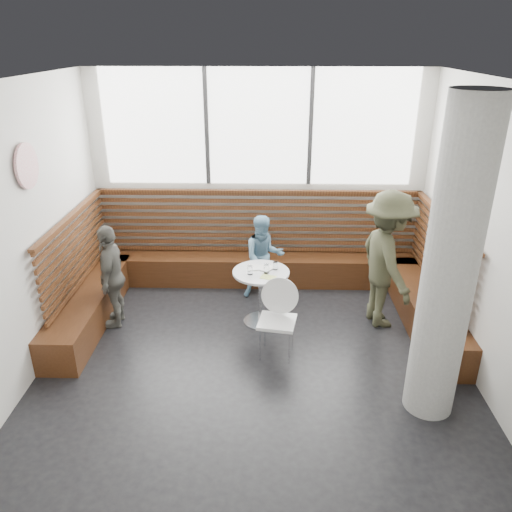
{
  "coord_description": "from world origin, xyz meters",
  "views": [
    {
      "loc": [
        0.14,
        -4.84,
        3.58
      ],
      "look_at": [
        0.0,
        1.0,
        1.0
      ],
      "focal_mm": 35.0,
      "sensor_mm": 36.0,
      "label": 1
    }
  ],
  "objects_px": {
    "child_left": "(112,276)",
    "adult_man": "(387,260)",
    "child_back": "(264,257)",
    "cafe_table": "(261,286)",
    "concrete_column": "(450,268)",
    "cafe_chair": "(277,312)"
  },
  "relations": [
    {
      "from": "adult_man",
      "to": "child_left",
      "type": "distance_m",
      "value": 3.6
    },
    {
      "from": "cafe_chair",
      "to": "child_back",
      "type": "relative_size",
      "value": 0.76
    },
    {
      "from": "cafe_table",
      "to": "adult_man",
      "type": "height_order",
      "value": "adult_man"
    },
    {
      "from": "concrete_column",
      "to": "child_back",
      "type": "xyz_separation_m",
      "value": [
        -1.76,
        2.41,
        -0.97
      ]
    },
    {
      "from": "concrete_column",
      "to": "child_back",
      "type": "height_order",
      "value": "concrete_column"
    },
    {
      "from": "cafe_table",
      "to": "child_back",
      "type": "bearing_deg",
      "value": 87.91
    },
    {
      "from": "child_back",
      "to": "child_left",
      "type": "bearing_deg",
      "value": -169.38
    },
    {
      "from": "adult_man",
      "to": "child_left",
      "type": "bearing_deg",
      "value": 80.46
    },
    {
      "from": "adult_man",
      "to": "child_left",
      "type": "relative_size",
      "value": 1.31
    },
    {
      "from": "cafe_table",
      "to": "child_left",
      "type": "height_order",
      "value": "child_left"
    },
    {
      "from": "concrete_column",
      "to": "cafe_chair",
      "type": "relative_size",
      "value": 3.38
    },
    {
      "from": "child_back",
      "to": "cafe_table",
      "type": "bearing_deg",
      "value": -104.38
    },
    {
      "from": "concrete_column",
      "to": "cafe_chair",
      "type": "distance_m",
      "value": 2.12
    },
    {
      "from": "concrete_column",
      "to": "adult_man",
      "type": "bearing_deg",
      "value": 95.18
    },
    {
      "from": "cafe_table",
      "to": "child_left",
      "type": "distance_m",
      "value": 1.96
    },
    {
      "from": "adult_man",
      "to": "child_left",
      "type": "height_order",
      "value": "adult_man"
    },
    {
      "from": "child_back",
      "to": "child_left",
      "type": "relative_size",
      "value": 0.89
    },
    {
      "from": "child_left",
      "to": "adult_man",
      "type": "bearing_deg",
      "value": 87.94
    },
    {
      "from": "cafe_chair",
      "to": "adult_man",
      "type": "height_order",
      "value": "adult_man"
    },
    {
      "from": "cafe_table",
      "to": "cafe_chair",
      "type": "xyz_separation_m",
      "value": [
        0.2,
        -0.68,
        0.01
      ]
    },
    {
      "from": "concrete_column",
      "to": "cafe_table",
      "type": "height_order",
      "value": "concrete_column"
    },
    {
      "from": "child_back",
      "to": "adult_man",
      "type": "bearing_deg",
      "value": -36.64
    }
  ]
}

